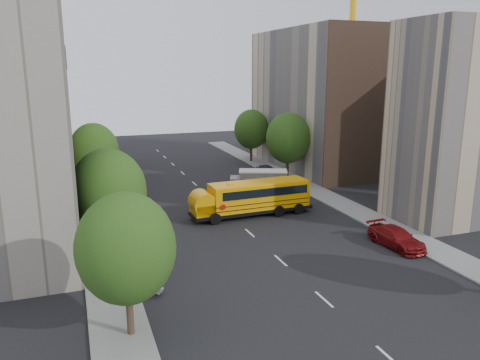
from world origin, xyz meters
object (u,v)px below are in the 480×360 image
parked_car_2 (112,176)px  street_tree_5 (251,129)px  safari_truck (259,182)px  parked_car_1 (117,193)px  street_tree_4 (288,138)px  parked_car_4 (267,171)px  street_tree_0 (126,248)px  street_tree_2 (94,151)px  parked_car_0 (142,272)px  street_tree_1 (108,192)px  parked_car_3 (396,238)px  school_bus (250,197)px

parked_car_2 → street_tree_5: bearing=-163.1°
safari_truck → parked_car_1: size_ratio=1.62×
street_tree_4 → parked_car_4: (-1.40, 2.80, -4.40)m
street_tree_0 → street_tree_2: size_ratio=0.96×
street_tree_4 → parked_car_4: bearing=116.5°
parked_car_0 → street_tree_1: bearing=-75.6°
street_tree_4 → street_tree_2: bearing=180.0°
street_tree_4 → street_tree_5: 12.01m
street_tree_4 → street_tree_5: bearing=90.0°
parked_car_2 → parked_car_3: bearing=123.3°
street_tree_5 → parked_car_1: bearing=-145.5°
street_tree_0 → school_bus: bearing=52.1°
safari_truck → parked_car_0: size_ratio=1.42×
safari_truck → parked_car_3: (4.10, -17.29, -0.69)m
safari_truck → street_tree_0: bearing=-103.9°
street_tree_4 → school_bus: (-9.25, -11.62, -3.30)m
street_tree_0 → street_tree_2: 28.00m
parked_car_1 → parked_car_3: size_ratio=0.81×
street_tree_4 → parked_car_1: (-20.16, -1.86, -4.41)m
school_bus → safari_truck: bearing=59.8°
street_tree_1 → street_tree_4: 28.43m
school_bus → parked_car_3: (7.50, -10.95, -1.05)m
street_tree_1 → school_bus: (12.75, 6.38, -3.18)m
parked_car_4 → street_tree_5: bearing=75.4°
street_tree_5 → parked_car_1: street_tree_5 is taller
school_bus → parked_car_4: size_ratio=2.86×
street_tree_0 → parked_car_0: size_ratio=1.60×
parked_car_4 → street_tree_1: bearing=-140.7°
street_tree_0 → parked_car_2: 34.64m
parked_car_1 → parked_car_0: bearing=90.5°
street_tree_2 → street_tree_4: 22.00m
street_tree_0 → street_tree_1: (0.00, 10.00, 0.31)m
street_tree_2 → school_bus: street_tree_2 is taller
street_tree_2 → street_tree_5: (22.00, 12.00, -0.12)m
street_tree_2 → parked_car_1: size_ratio=1.90×
school_bus → street_tree_2: bearing=135.7°
parked_car_2 → parked_car_3: size_ratio=1.00×
street_tree_0 → street_tree_2: bearing=90.0°
street_tree_1 → street_tree_5: (22.00, 30.00, -0.25)m
street_tree_0 → parked_car_0: 7.03m
school_bus → parked_car_2: school_bus is taller
street_tree_0 → school_bus: street_tree_0 is taller
street_tree_0 → safari_truck: size_ratio=1.12×
street_tree_5 → parked_car_0: size_ratio=1.62×
street_tree_1 → parked_car_1: street_tree_1 is taller
parked_car_0 → parked_car_2: bearing=-95.0°
street_tree_4 → safari_truck: 8.69m
street_tree_5 → parked_car_2: size_ratio=1.51×
street_tree_2 → street_tree_5: bearing=28.6°
parked_car_1 → parked_car_2: bearing=-89.7°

